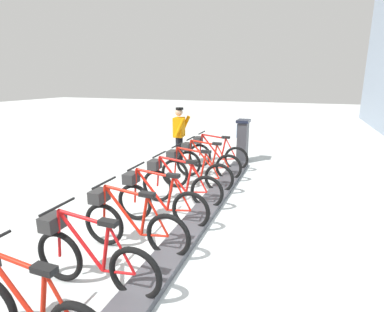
# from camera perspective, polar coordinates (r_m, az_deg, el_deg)

# --- Properties ---
(ground_plane) EXTENTS (60.00, 60.00, 0.00)m
(ground_plane) POSITION_cam_1_polar(r_m,az_deg,el_deg) (5.01, -0.99, -14.90)
(ground_plane) COLOR silver
(dock_rail_base) EXTENTS (0.44, 8.84, 0.10)m
(dock_rail_base) POSITION_cam_1_polar(r_m,az_deg,el_deg) (4.98, -0.99, -14.39)
(dock_rail_base) COLOR #47474C
(dock_rail_base) RESTS_ON ground
(payment_kiosk) EXTENTS (0.36, 0.52, 1.28)m
(payment_kiosk) POSITION_cam_1_polar(r_m,az_deg,el_deg) (9.22, 9.52, 2.97)
(payment_kiosk) COLOR #38383D
(payment_kiosk) RESTS_ON ground
(bike_docked_0) EXTENTS (1.72, 0.54, 1.02)m
(bike_docked_0) POSITION_cam_1_polar(r_m,az_deg,el_deg) (8.44, 4.36, 0.44)
(bike_docked_0) COLOR black
(bike_docked_0) RESTS_ON ground
(bike_docked_1) EXTENTS (1.72, 0.54, 1.02)m
(bike_docked_1) POSITION_cam_1_polar(r_m,az_deg,el_deg) (7.61, 2.52, -1.07)
(bike_docked_1) COLOR black
(bike_docked_1) RESTS_ON ground
(bike_docked_2) EXTENTS (1.72, 0.54, 1.02)m
(bike_docked_2) POSITION_cam_1_polar(r_m,az_deg,el_deg) (6.80, 0.23, -2.94)
(bike_docked_2) COLOR black
(bike_docked_2) RESTS_ON ground
(bike_docked_3) EXTENTS (1.72, 0.54, 1.02)m
(bike_docked_3) POSITION_cam_1_polar(r_m,az_deg,el_deg) (6.01, -2.67, -5.30)
(bike_docked_3) COLOR black
(bike_docked_3) RESTS_ON ground
(bike_docked_4) EXTENTS (1.72, 0.54, 1.02)m
(bike_docked_4) POSITION_cam_1_polar(r_m,az_deg,el_deg) (5.25, -6.47, -8.34)
(bike_docked_4) COLOR black
(bike_docked_4) RESTS_ON ground
(bike_docked_5) EXTENTS (1.72, 0.54, 1.02)m
(bike_docked_5) POSITION_cam_1_polar(r_m,az_deg,el_deg) (4.55, -11.59, -12.31)
(bike_docked_5) COLOR black
(bike_docked_5) RESTS_ON ground
(bike_docked_6) EXTENTS (1.72, 0.54, 1.02)m
(bike_docked_6) POSITION_cam_1_polar(r_m,az_deg,el_deg) (3.92, -18.72, -17.47)
(bike_docked_6) COLOR black
(bike_docked_6) RESTS_ON ground
(bike_docked_7) EXTENTS (1.72, 0.54, 1.02)m
(bike_docked_7) POSITION_cam_1_polar(r_m,az_deg,el_deg) (3.41, -28.92, -23.95)
(bike_docked_7) COLOR black
(bike_docked_7) RESTS_ON ground
(worker_near_rack) EXTENTS (0.48, 0.65, 1.66)m
(worker_near_rack) POSITION_cam_1_polar(r_m,az_deg,el_deg) (8.79, -2.38, 4.21)
(worker_near_rack) COLOR white
(worker_near_rack) RESTS_ON ground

